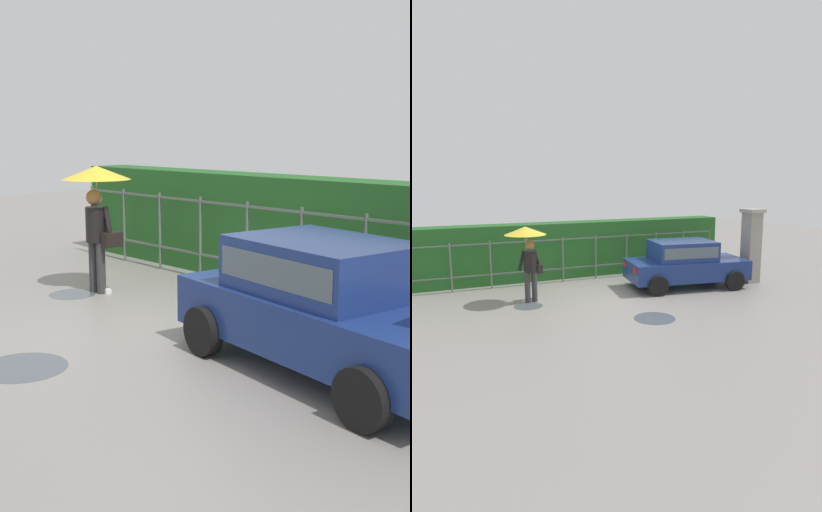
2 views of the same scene
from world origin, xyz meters
The scene contains 8 objects.
ground_plane centered at (0.00, 0.00, 0.00)m, with size 40.00×40.00×0.00m, color gray.
car centered at (2.32, 0.39, 0.80)m, with size 3.91×2.29×1.48m.
pedestrian centered at (-2.56, 0.68, 1.64)m, with size 1.14×1.14×2.10m.
gate_pillar centered at (4.68, 0.09, 1.24)m, with size 0.60×0.60×2.42m.
fence_section centered at (-0.40, 2.61, 0.82)m, with size 10.51×0.05×1.50m.
hedge_row centered at (-0.40, 3.39, 0.95)m, with size 11.46×0.90×1.90m, color #235B23.
puddle_near centered at (-0.07, -2.06, 0.00)m, with size 1.03×1.03×0.00m, color #4C545B.
puddle_far centered at (-2.69, 0.22, 0.00)m, with size 0.77×0.77×0.00m, color #4C545B.
Camera 2 is at (-5.09, -11.16, 3.38)m, focal length 30.79 mm.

